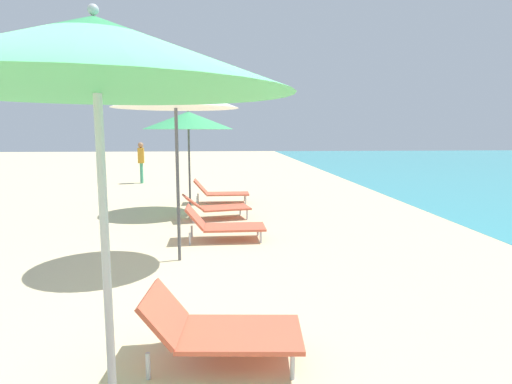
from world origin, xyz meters
TOP-DOWN VIEW (x-y plane):
  - umbrella_nearest at (0.12, -0.08)m, footprint 2.19×2.19m
  - lounger_nearest_shoreside at (0.75, 0.97)m, footprint 1.40×0.79m
  - umbrella_second at (0.11, 3.93)m, footprint 1.87×1.87m
  - lounger_second_shoreside at (0.77, 5.12)m, footprint 1.45×0.68m
  - umbrella_farthest at (-0.04, 7.99)m, footprint 2.20×2.20m
  - lounger_farthest_shoreside at (0.68, 9.22)m, footprint 1.53×0.64m
  - lounger_farthest_inland at (0.60, 7.04)m, footprint 1.60×1.01m
  - person_walking_near at (-2.37, 14.06)m, footprint 0.26×0.38m

SIDE VIEW (x-z plane):
  - lounger_farthest_inland at x=0.60m, z-range 0.01..0.57m
  - lounger_second_shoreside at x=0.77m, z-range -0.03..0.61m
  - lounger_nearest_shoreside at x=0.75m, z-range -0.02..0.61m
  - lounger_farthest_shoreside at x=0.68m, z-range -0.02..0.65m
  - person_walking_near at x=-2.37m, z-range 0.16..1.73m
  - umbrella_farthest at x=-0.04m, z-range 0.98..3.50m
  - umbrella_nearest at x=0.12m, z-range 1.06..3.72m
  - umbrella_second at x=0.11m, z-range 1.13..3.85m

